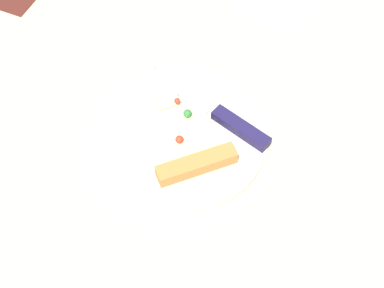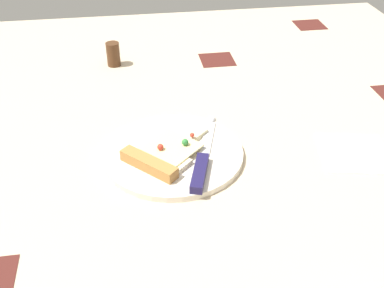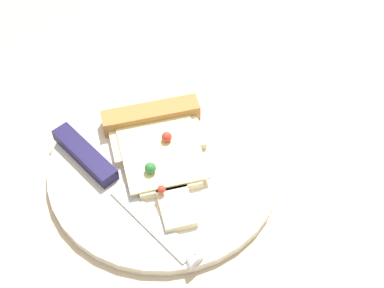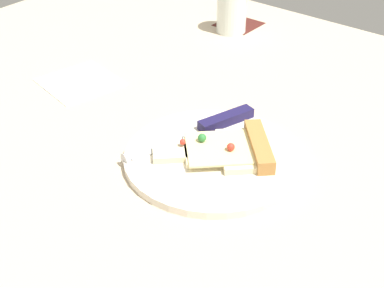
% 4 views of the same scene
% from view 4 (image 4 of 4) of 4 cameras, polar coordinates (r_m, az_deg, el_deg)
% --- Properties ---
extents(ground_plane, '(1.43, 1.43, 0.03)m').
position_cam_4_polar(ground_plane, '(0.87, -6.15, -3.41)').
color(ground_plane, '#C6B293').
rests_on(ground_plane, ground).
extents(plate, '(0.27, 0.27, 0.01)m').
position_cam_4_polar(plate, '(0.88, 2.08, -1.37)').
color(plate, silver).
rests_on(plate, ground_plane).
extents(pizza_slice, '(0.18, 0.18, 0.03)m').
position_cam_4_polar(pizza_slice, '(0.87, 3.80, -0.52)').
color(pizza_slice, beige).
rests_on(pizza_slice, plate).
extents(knife, '(0.09, 0.24, 0.02)m').
position_cam_4_polar(knife, '(0.92, 1.11, 1.55)').
color(knife, silver).
rests_on(knife, plate).
extents(drinking_glass, '(0.07, 0.07, 0.09)m').
position_cam_4_polar(drinking_glass, '(1.30, 3.95, 12.98)').
color(drinking_glass, silver).
rests_on(drinking_glass, ground_plane).
extents(napkin, '(0.15, 0.15, 0.00)m').
position_cam_4_polar(napkin, '(1.12, -11.06, 6.09)').
color(napkin, white).
rests_on(napkin, ground_plane).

